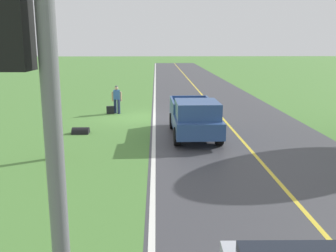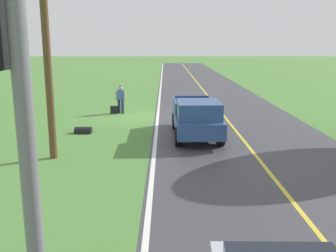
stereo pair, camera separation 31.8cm
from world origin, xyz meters
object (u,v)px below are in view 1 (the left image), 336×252
at_px(hitchhiker_walking, 117,98).
at_px(utility_pole_roadside, 47,65).
at_px(pickup_truck_passing, 195,117).
at_px(suitcase_carried, 110,110).
at_px(traffic_light_mast, 36,135).

xyz_separation_m(hitchhiker_walking, utility_pole_roadside, (1.51, 9.41, 2.54)).
bearing_deg(pickup_truck_passing, suitcase_carried, -52.90).
bearing_deg(suitcase_carried, hitchhiker_walking, 100.86).
bearing_deg(pickup_truck_passing, hitchhiker_walking, -55.94).
relative_size(suitcase_carried, utility_pole_roadside, 0.07).
bearing_deg(utility_pole_roadside, traffic_light_mast, 105.10).
xyz_separation_m(pickup_truck_passing, traffic_light_mast, (2.80, 14.00, 2.59)).
bearing_deg(traffic_light_mast, hitchhiker_walking, -86.01).
relative_size(suitcase_carried, pickup_truck_passing, 0.09).
relative_size(pickup_truck_passing, utility_pole_roadside, 0.77).
relative_size(hitchhiker_walking, utility_pole_roadside, 0.25).
bearing_deg(hitchhiker_walking, suitcase_carried, 15.91).
xyz_separation_m(hitchhiker_walking, suitcase_carried, (0.41, 0.12, -0.74)).
bearing_deg(traffic_light_mast, utility_pole_roadside, -74.90).
bearing_deg(hitchhiker_walking, utility_pole_roadside, 80.89).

